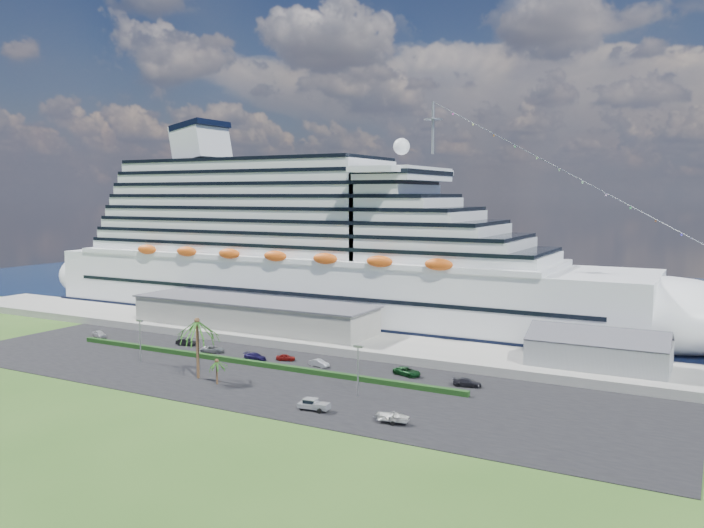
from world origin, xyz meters
The scene contains 22 objects.
ground centered at (0.00, 0.00, 0.00)m, with size 420.00×420.00×0.00m, color #2F541C.
asphalt_lot centered at (0.00, 11.00, 0.06)m, with size 140.00×38.00×0.12m, color black.
wharf centered at (0.00, 40.00, 0.90)m, with size 240.00×20.00×1.80m, color gray.
water centered at (0.00, 130.00, 0.01)m, with size 420.00×160.00×0.02m, color black.
cruise_ship centered at (-21.53, 64.00, 16.69)m, with size 191.00×38.00×54.00m.
terminal_building centered at (-25.00, 40.00, 5.01)m, with size 61.00×15.00×6.30m.
port_shed centered at (52.00, 40.00, 4.40)m, with size 24.00×12.31×7.37m.
hedge centered at (-8.00, 16.00, 0.57)m, with size 88.00×1.10×0.90m, color black.
lamp_post_left centered at (-28.00, 8.00, 5.34)m, with size 1.60×0.35×8.27m.
lamp_post_right centered at (20.00, 8.00, 5.34)m, with size 1.60×0.35×8.27m.
palm_tall centered at (-10.00, 4.00, 9.20)m, with size 8.82×8.82×11.13m.
palm_short centered at (-4.50, 2.50, 3.67)m, with size 3.53×3.53×4.56m.
parked_car_0 centered at (-53.29, 20.16, 0.89)m, with size 1.83×4.54×1.55m, color #B3B3B5.
parked_car_1 centered at (-30.15, 23.24, 0.85)m, with size 1.55×4.45×1.47m, color black.
parked_car_2 centered at (-20.76, 20.68, 0.79)m, with size 2.21×4.79×1.33m, color slate.
parked_car_3 centered at (-9.12, 19.66, 0.81)m, with size 1.93×4.76×1.38m, color #17113E.
parked_car_4 centered at (-3.60, 22.17, 0.76)m, with size 1.50×3.74×1.27m, color maroon.
parked_car_5 centered at (4.69, 21.15, 0.80)m, with size 1.43×4.11×1.35m, color #9A9BA0.
parked_car_6 centered at (21.91, 23.24, 0.86)m, with size 2.46×5.33×1.48m, color #0C3313.
parked_car_7 centered at (33.73, 21.65, 0.82)m, with size 1.96×4.83×1.40m, color #222227.
pickup_truck centered at (17.61, -1.81, 1.07)m, with size 5.10×2.38×1.73m.
boat_trailer centered at (30.68, -1.51, 1.18)m, with size 5.76×4.17×1.60m.
Camera 1 is at (70.75, -87.50, 32.55)m, focal length 35.00 mm.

